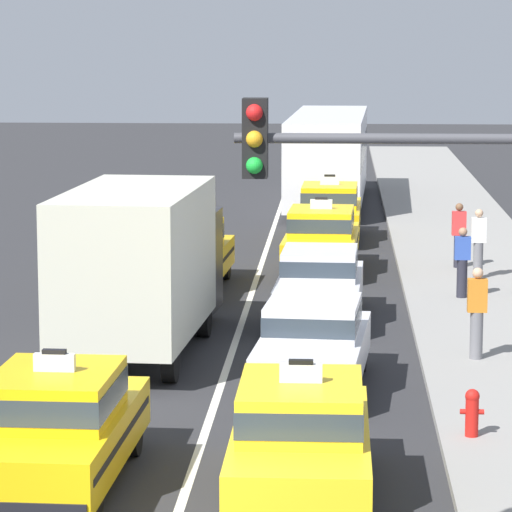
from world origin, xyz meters
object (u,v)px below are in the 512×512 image
object	(u,v)px
taxi_right_nearest	(301,438)
pedestrian_trailing	(478,243)
pedestrian_by_storefront	(477,313)
taxi_left_third	(186,254)
pedestrian_far_corner	(459,235)
fire_hydrant	(472,411)
taxi_right_fourth	(321,239)
taxi_right_fifth	(330,211)
traffic_light_pole	(425,282)
taxi_left_nearest	(58,425)
sedan_right_second	(313,341)
sedan_right_third	(320,282)
box_truck_left_second	(143,262)
pedestrian_mid_block	(462,262)
bus_right_sixth	(329,154)

from	to	relation	value
taxi_right_nearest	pedestrian_trailing	bearing A→B (deg)	76.95
taxi_right_nearest	pedestrian_by_storefront	world-z (taller)	taxi_right_nearest
taxi_right_nearest	pedestrian_by_storefront	xyz separation A→B (m)	(3.05, 7.99, 0.14)
taxi_left_third	pedestrian_far_corner	world-z (taller)	taxi_left_third
fire_hydrant	taxi_right_fourth	bearing A→B (deg)	99.01
taxi_right_fifth	taxi_right_fourth	bearing A→B (deg)	-91.69
pedestrian_by_storefront	traffic_light_pole	xyz separation A→B (m)	(-1.74, -12.77, 2.80)
taxi_right_fourth	pedestrian_by_storefront	bearing A→B (deg)	-73.78
taxi_left_nearest	pedestrian_trailing	bearing A→B (deg)	66.20
taxi_left_nearest	sedan_right_second	bearing A→B (deg)	59.27
fire_hydrant	traffic_light_pole	xyz separation A→B (m)	(-1.19, -7.54, 3.28)
sedan_right_third	taxi_right_fourth	world-z (taller)	taxi_right_fourth
box_truck_left_second	fire_hydrant	size ratio (longest dim) A/B	9.70
pedestrian_mid_block	pedestrian_trailing	bearing A→B (deg)	76.84
bus_right_sixth	pedestrian_mid_block	xyz separation A→B (m)	(3.20, -18.63, -0.86)
taxi_right_nearest	traffic_light_pole	world-z (taller)	traffic_light_pole
taxi_left_nearest	box_truck_left_second	bearing A→B (deg)	89.74
taxi_left_nearest	fire_hydrant	bearing A→B (deg)	21.83
taxi_right_fifth	fire_hydrant	world-z (taller)	taxi_right_fifth
box_truck_left_second	traffic_light_pole	xyz separation A→B (m)	(4.60, -13.63, 2.04)
taxi_right_nearest	traffic_light_pole	size ratio (longest dim) A/B	0.82
pedestrian_by_storefront	fire_hydrant	xyz separation A→B (m)	(-0.54, -5.23, -0.47)
pedestrian_trailing	fire_hydrant	world-z (taller)	pedestrian_trailing
taxi_right_nearest	bus_right_sixth	distance (m)	32.87
taxi_right_nearest	sedan_right_third	size ratio (longest dim) A/B	1.05
sedan_right_third	pedestrian_mid_block	bearing A→B (deg)	34.21
pedestrian_trailing	pedestrian_far_corner	distance (m)	1.66
traffic_light_pole	taxi_left_nearest	bearing A→B (deg)	131.75
sedan_right_third	pedestrian_mid_block	size ratio (longest dim) A/B	2.71
taxi_right_nearest	traffic_light_pole	xyz separation A→B (m)	(1.31, -4.78, 2.94)
pedestrian_mid_block	traffic_light_pole	world-z (taller)	traffic_light_pole
sedan_right_second	pedestrian_far_corner	world-z (taller)	pedestrian_far_corner
fire_hydrant	traffic_light_pole	bearing A→B (deg)	-99.00
taxi_right_nearest	pedestrian_trailing	xyz separation A→B (m)	(3.90, 16.81, 0.14)
pedestrian_mid_block	pedestrian_by_storefront	size ratio (longest dim) A/B	0.94
taxi_right_nearest	pedestrian_by_storefront	distance (m)	8.56
sedan_right_third	pedestrian_trailing	world-z (taller)	pedestrian_trailing
taxi_left_third	taxi_right_fifth	bearing A→B (deg)	68.31
taxi_right_fourth	traffic_light_pole	distance (m)	23.37
taxi_left_nearest	bus_right_sixth	size ratio (longest dim) A/B	0.41
fire_hydrant	pedestrian_trailing	bearing A→B (deg)	84.34
taxi_right_fourth	fire_hydrant	bearing A→B (deg)	-80.99
taxi_left_third	taxi_right_nearest	distance (m)	15.96
box_truck_left_second	pedestrian_far_corner	size ratio (longest dim) A/B	4.26
taxi_right_fourth	fire_hydrant	xyz separation A→B (m)	(2.47, -15.61, -0.33)
box_truck_left_second	pedestrian_far_corner	world-z (taller)	box_truck_left_second
taxi_right_nearest	sedan_right_second	size ratio (longest dim) A/B	1.03
sedan_right_second	pedestrian_by_storefront	distance (m)	3.54
box_truck_left_second	fire_hydrant	xyz separation A→B (m)	(5.80, -6.09, -1.23)
taxi_right_nearest	sedan_right_third	xyz separation A→B (m)	(0.08, 12.04, -0.03)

